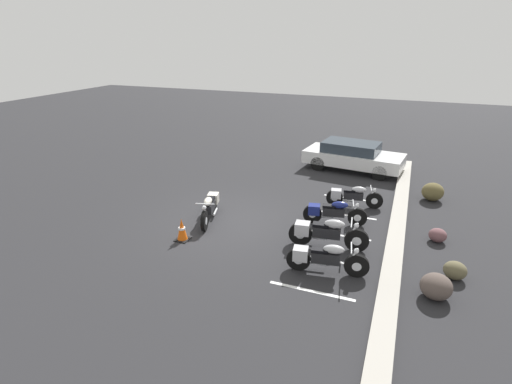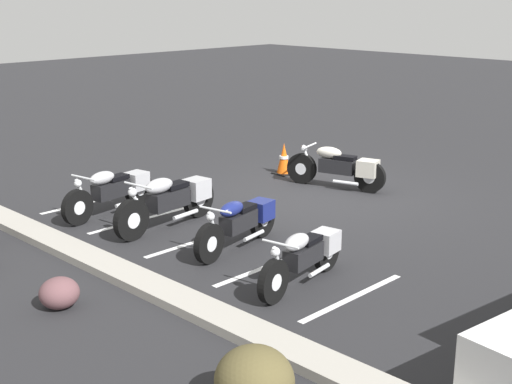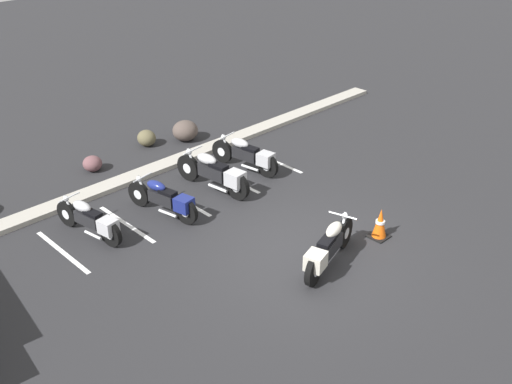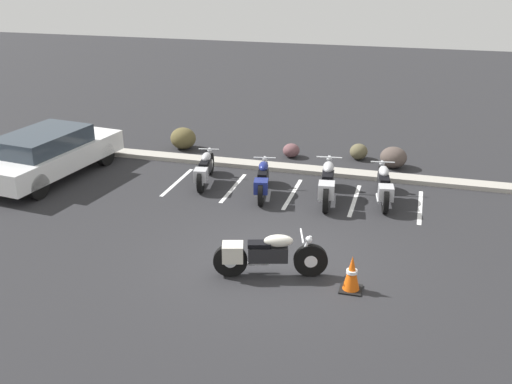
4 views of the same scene
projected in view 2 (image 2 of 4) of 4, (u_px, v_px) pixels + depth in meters
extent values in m
plane|color=#262628|center=(320.00, 194.00, 14.18)|extent=(60.00, 60.00, 0.00)
cylinder|color=black|center=(302.00, 168.00, 14.92)|extent=(0.65, 0.29, 0.64)
cylinder|color=silver|center=(302.00, 168.00, 14.92)|extent=(0.27, 0.18, 0.24)
cylinder|color=black|center=(370.00, 177.00, 14.22)|extent=(0.65, 0.29, 0.64)
cylinder|color=silver|center=(370.00, 177.00, 14.22)|extent=(0.27, 0.18, 0.24)
cube|color=black|center=(337.00, 166.00, 14.51)|extent=(0.78, 0.46, 0.29)
ellipsoid|color=beige|center=(329.00, 152.00, 14.52)|extent=(0.59, 0.39, 0.23)
cube|color=black|center=(345.00, 158.00, 14.38)|extent=(0.47, 0.34, 0.08)
cube|color=beige|center=(368.00, 168.00, 14.19)|extent=(0.47, 0.44, 0.33)
cylinder|color=silver|center=(307.00, 157.00, 14.79)|extent=(0.26, 0.13, 0.52)
cylinder|color=silver|center=(310.00, 146.00, 14.70)|extent=(0.20, 0.59, 0.03)
sphere|color=silver|center=(304.00, 149.00, 14.78)|extent=(0.14, 0.14, 0.14)
cylinder|color=silver|center=(346.00, 183.00, 14.36)|extent=(0.53, 0.21, 0.07)
cylinder|color=black|center=(273.00, 282.00, 9.15)|extent=(0.20, 0.60, 0.59)
cylinder|color=silver|center=(273.00, 282.00, 9.15)|extent=(0.15, 0.24, 0.22)
cylinder|color=black|center=(327.00, 251.00, 10.24)|extent=(0.20, 0.60, 0.59)
cylinder|color=silver|center=(327.00, 251.00, 10.24)|extent=(0.15, 0.24, 0.22)
cube|color=black|center=(303.00, 255.00, 9.70)|extent=(0.36, 0.71, 0.27)
ellipsoid|color=#B7B7BC|center=(297.00, 242.00, 9.49)|extent=(0.31, 0.53, 0.21)
cube|color=black|center=(309.00, 240.00, 9.77)|extent=(0.28, 0.42, 0.07)
cube|color=#B7B7BC|center=(326.00, 241.00, 10.16)|extent=(0.38, 0.41, 0.30)
cylinder|color=silver|center=(278.00, 262.00, 9.17)|extent=(0.09, 0.24, 0.48)
cylinder|color=silver|center=(280.00, 244.00, 9.15)|extent=(0.55, 0.12, 0.03)
sphere|color=silver|center=(275.00, 252.00, 9.08)|extent=(0.13, 0.13, 0.13)
cylinder|color=silver|center=(319.00, 270.00, 9.88)|extent=(0.14, 0.50, 0.06)
cylinder|color=black|center=(209.00, 243.00, 10.51)|extent=(0.22, 0.62, 0.61)
cylinder|color=silver|center=(209.00, 243.00, 10.51)|extent=(0.16, 0.25, 0.23)
cylinder|color=black|center=(262.00, 219.00, 11.65)|extent=(0.22, 0.62, 0.61)
cylinder|color=silver|center=(262.00, 219.00, 11.65)|extent=(0.16, 0.25, 0.23)
cube|color=black|center=(239.00, 221.00, 11.08)|extent=(0.38, 0.74, 0.28)
ellipsoid|color=navy|center=(232.00, 209.00, 10.87)|extent=(0.33, 0.55, 0.22)
cube|color=black|center=(244.00, 208.00, 11.16)|extent=(0.29, 0.44, 0.07)
cube|color=navy|center=(261.00, 210.00, 11.57)|extent=(0.40, 0.42, 0.31)
cylinder|color=silver|center=(213.00, 226.00, 10.53)|extent=(0.10, 0.25, 0.49)
cylinder|color=silver|center=(215.00, 210.00, 10.51)|extent=(0.57, 0.14, 0.03)
sphere|color=silver|center=(210.00, 217.00, 10.44)|extent=(0.13, 0.13, 0.13)
cylinder|color=silver|center=(254.00, 235.00, 11.27)|extent=(0.16, 0.51, 0.06)
cylinder|color=black|center=(131.00, 220.00, 11.47)|extent=(0.20, 0.69, 0.68)
cylinder|color=silver|center=(131.00, 220.00, 11.47)|extent=(0.16, 0.27, 0.26)
cylinder|color=black|center=(198.00, 198.00, 12.69)|extent=(0.20, 0.69, 0.68)
cylinder|color=silver|center=(198.00, 198.00, 12.69)|extent=(0.16, 0.27, 0.26)
cube|color=black|center=(168.00, 199.00, 12.07)|extent=(0.38, 0.81, 0.31)
ellipsoid|color=#B7B7BC|center=(159.00, 186.00, 11.84)|extent=(0.34, 0.61, 0.25)
cube|color=black|center=(175.00, 185.00, 12.15)|extent=(0.30, 0.48, 0.08)
cube|color=#B7B7BC|center=(196.00, 189.00, 12.60)|extent=(0.42, 0.45, 0.35)
cylinder|color=silver|center=(136.00, 202.00, 11.49)|extent=(0.09, 0.28, 0.55)
cylinder|color=silver|center=(138.00, 186.00, 11.46)|extent=(0.64, 0.11, 0.04)
sphere|color=silver|center=(132.00, 192.00, 11.38)|extent=(0.14, 0.14, 0.14)
cylinder|color=silver|center=(186.00, 214.00, 12.27)|extent=(0.14, 0.57, 0.07)
cylinder|color=black|center=(77.00, 207.00, 12.23)|extent=(0.21, 0.64, 0.63)
cylinder|color=silver|center=(77.00, 207.00, 12.23)|extent=(0.15, 0.25, 0.24)
cylinder|color=black|center=(139.00, 189.00, 13.38)|extent=(0.21, 0.64, 0.63)
cylinder|color=silver|center=(139.00, 189.00, 13.38)|extent=(0.15, 0.25, 0.24)
cube|color=black|center=(111.00, 190.00, 12.81)|extent=(0.37, 0.75, 0.29)
ellipsoid|color=#B7B7BC|center=(102.00, 178.00, 12.59)|extent=(0.33, 0.56, 0.23)
cube|color=black|center=(117.00, 178.00, 12.88)|extent=(0.29, 0.45, 0.08)
cube|color=#B7B7BC|center=(136.00, 181.00, 13.30)|extent=(0.40, 0.43, 0.32)
cylinder|color=silver|center=(82.00, 192.00, 12.26)|extent=(0.09, 0.25, 0.51)
cylinder|color=silver|center=(83.00, 178.00, 12.23)|extent=(0.59, 0.12, 0.03)
sphere|color=silver|center=(78.00, 183.00, 12.16)|extent=(0.13, 0.13, 0.13)
cylinder|color=silver|center=(127.00, 203.00, 12.99)|extent=(0.15, 0.53, 0.07)
cylinder|color=black|center=(511.00, 363.00, 7.09)|extent=(0.30, 0.66, 0.64)
cube|color=#A8A399|center=(92.00, 259.00, 10.56)|extent=(18.00, 0.50, 0.12)
ellipsoid|color=brown|center=(254.00, 381.00, 6.75)|extent=(1.09, 1.08, 0.66)
ellipsoid|color=brown|center=(59.00, 293.00, 9.03)|extent=(0.61, 0.62, 0.41)
cube|color=black|center=(284.00, 173.00, 15.77)|extent=(0.40, 0.40, 0.03)
cone|color=#EA590F|center=(284.00, 159.00, 15.68)|extent=(0.32, 0.32, 0.69)
cylinder|color=white|center=(284.00, 157.00, 15.67)|extent=(0.20, 0.20, 0.06)
cube|color=white|center=(353.00, 297.00, 9.39)|extent=(0.10, 2.10, 0.00)
cube|color=white|center=(267.00, 266.00, 10.45)|extent=(0.10, 2.10, 0.00)
cube|color=white|center=(197.00, 241.00, 11.51)|extent=(0.10, 2.10, 0.00)
cube|color=white|center=(139.00, 220.00, 12.57)|extent=(0.10, 2.10, 0.00)
cube|color=white|center=(90.00, 202.00, 13.63)|extent=(0.10, 2.10, 0.00)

